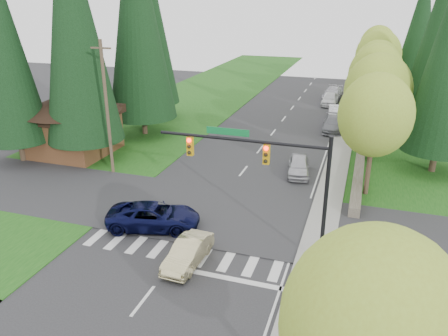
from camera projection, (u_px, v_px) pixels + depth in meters
The scene contains 32 objects.
ground at pixel (153, 288), 20.49m from camera, with size 120.00×120.00×0.00m, color #28282B.
grass_east at pixel (418, 170), 34.36m from camera, with size 14.00×110.00×0.06m, color #184B14.
grass_west at pixel (126, 138), 41.94m from camera, with size 14.00×110.00×0.06m, color #184B14.
cross_street at pixel (211, 213), 27.56m from camera, with size 120.00×8.00×0.10m, color #28282B.
sidewalk_east at pixel (340, 153), 37.90m from camera, with size 1.80×80.00×0.13m, color gray.
curb_east at pixel (330, 152), 38.14m from camera, with size 0.20×80.00×0.13m, color gray.
stone_wall_north at pixel (364, 127), 44.37m from camera, with size 0.70×40.00×0.70m, color #4C4438.
traffic_signal at pixel (269, 167), 21.36m from camera, with size 8.70×0.37×6.80m.
brown_building at pixel (72, 118), 36.96m from camera, with size 8.40×8.40×5.40m.
utility_pole at pixel (107, 108), 31.98m from camera, with size 1.60×0.24×10.00m.
decid_tree_0 at pixel (376, 115), 28.13m from camera, with size 4.80×4.80×8.37m.
decid_tree_1 at pixel (378, 92), 34.21m from camera, with size 5.20×5.20×8.80m.
decid_tree_2 at pixel (376, 75), 40.41m from camera, with size 5.00×5.00×8.82m.
decid_tree_3 at pixel (377, 68), 46.66m from camera, with size 5.00×5.00×8.55m.
decid_tree_4 at pixel (378, 56), 52.67m from camera, with size 5.40×5.40×9.18m.
decid_tree_5 at pixel (376, 54), 59.11m from camera, with size 4.80×4.80×8.30m.
decid_tree_6 at pixel (377, 46), 65.15m from camera, with size 5.20×5.20×8.86m.
decid_tree_south at pixel (373, 328), 10.55m from camera, with size 4.60×4.60×7.92m.
conifer_w_a at pixel (73, 24), 32.69m from camera, with size 6.12×6.12×19.80m.
conifer_w_b at pixel (74, 33), 37.47m from camera, with size 5.44×5.44×17.80m.
conifer_w_c at pixel (137, 14), 39.29m from camera, with size 6.46×6.46×20.80m.
conifer_w_d at pixel (3, 46), 32.93m from camera, with size 5.10×5.10×16.80m.
conifer_w_e at pixel (149, 22), 45.54m from camera, with size 5.78×5.78×18.80m.
conifer_e_b at pixel (446, 18), 42.21m from camera, with size 6.12×6.12×19.80m.
conifer_e_c at pixel (420, 26), 55.43m from camera, with size 5.10×5.10×16.80m.
sedan_champagne at pixel (188, 253), 22.13m from camera, with size 1.34×3.85×1.27m, color beige.
suv_navy at pixel (154, 216), 25.56m from camera, with size 2.49×5.39×1.50m, color #0A0D34.
parked_car_a at pixel (299, 166), 33.30m from camera, with size 1.64×4.09×1.39m, color #B9B9BE.
parked_car_b at pixel (333, 124), 44.18m from camera, with size 1.96×4.82×1.40m, color slate.
parked_car_c at pixel (336, 113), 47.77m from camera, with size 1.70×4.88×1.61m, color silver.
parked_car_d at pixel (330, 99), 54.69m from camera, with size 1.85×4.59×1.57m, color white.
parked_car_e at pixel (333, 93), 57.82m from camera, with size 2.17×5.35×1.55m, color #B0B0B5.
Camera 1 is at (8.49, -15.10, 12.74)m, focal length 35.00 mm.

